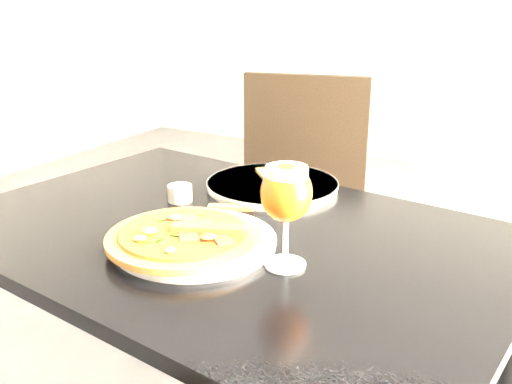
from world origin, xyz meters
The scene contains 9 objects.
dining_table centered at (0.34, -0.31, 0.66)m, with size 1.29×0.94×0.75m.
chair_far centered at (0.19, 0.36, 0.53)m, with size 0.54×0.54×0.97m.
plate_main centered at (0.33, -0.42, 0.76)m, with size 0.32×0.32×0.02m, color white.
pizza centered at (0.32, -0.43, 0.78)m, with size 0.30×0.30×0.03m.
plate_second centered at (0.30, -0.03, 0.76)m, with size 0.33×0.33×0.02m, color white.
crust_scraps centered at (0.32, -0.03, 0.77)m, with size 0.18×0.14×0.01m.
loose_crust centered at (0.28, -0.21, 0.75)m, with size 0.11×0.02×0.01m, color brown.
sauce_cup centered at (0.15, -0.22, 0.77)m, with size 0.06×0.06×0.04m.
beer_glass centered at (0.53, -0.41, 0.89)m, with size 0.09×0.09×0.20m.
Camera 1 is at (0.94, -1.26, 1.23)m, focal length 40.00 mm.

